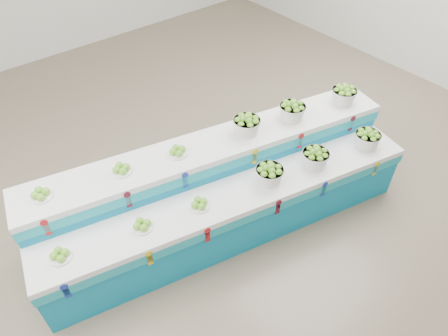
{
  "coord_description": "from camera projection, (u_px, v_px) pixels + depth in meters",
  "views": [
    {
      "loc": [
        -1.87,
        -2.81,
        3.87
      ],
      "look_at": [
        0.14,
        -0.34,
        0.87
      ],
      "focal_mm": 32.71,
      "sensor_mm": 36.0,
      "label": 1
    }
  ],
  "objects": [
    {
      "name": "ground",
      "position": [
        198.0,
        209.0,
        5.1
      ],
      "size": [
        10.0,
        10.0,
        0.0
      ],
      "primitive_type": "plane",
      "color": "#776453",
      "rests_on": "ground"
    },
    {
      "name": "display_stand",
      "position": [
        224.0,
        191.0,
        4.62
      ],
      "size": [
        4.4,
        2.0,
        1.02
      ],
      "primitive_type": null,
      "rotation": [
        0.0,
        0.0,
        -0.22
      ],
      "color": "#0D82B0",
      "rests_on": "ground"
    },
    {
      "name": "plate_lower_left",
      "position": [
        60.0,
        255.0,
        3.69
      ],
      "size": [
        0.25,
        0.25,
        0.1
      ],
      "primitive_type": "cylinder",
      "rotation": [
        0.0,
        0.0,
        -0.22
      ],
      "color": "white",
      "rests_on": "display_stand"
    },
    {
      "name": "plate_lower_mid",
      "position": [
        142.0,
        224.0,
        3.94
      ],
      "size": [
        0.25,
        0.25,
        0.1
      ],
      "primitive_type": "cylinder",
      "rotation": [
        0.0,
        0.0,
        -0.22
      ],
      "color": "white",
      "rests_on": "display_stand"
    },
    {
      "name": "plate_lower_right",
      "position": [
        199.0,
        204.0,
        4.14
      ],
      "size": [
        0.25,
        0.25,
        0.1
      ],
      "primitive_type": "cylinder",
      "rotation": [
        0.0,
        0.0,
        -0.22
      ],
      "color": "white",
      "rests_on": "display_stand"
    },
    {
      "name": "basket_lower_left",
      "position": [
        269.0,
        174.0,
        4.36
      ],
      "size": [
        0.36,
        0.36,
        0.23
      ],
      "primitive_type": null,
      "rotation": [
        0.0,
        0.0,
        -0.22
      ],
      "color": "silver",
      "rests_on": "display_stand"
    },
    {
      "name": "basket_lower_mid",
      "position": [
        315.0,
        157.0,
        4.55
      ],
      "size": [
        0.36,
        0.36,
        0.23
      ],
      "primitive_type": null,
      "rotation": [
        0.0,
        0.0,
        -0.22
      ],
      "color": "silver",
      "rests_on": "display_stand"
    },
    {
      "name": "basket_lower_right",
      "position": [
        367.0,
        138.0,
        4.8
      ],
      "size": [
        0.36,
        0.36,
        0.23
      ],
      "primitive_type": null,
      "rotation": [
        0.0,
        0.0,
        -0.22
      ],
      "color": "silver",
      "rests_on": "display_stand"
    },
    {
      "name": "plate_upper_left",
      "position": [
        40.0,
        194.0,
        3.82
      ],
      "size": [
        0.25,
        0.25,
        0.1
      ],
      "primitive_type": "cylinder",
      "rotation": [
        0.0,
        0.0,
        -0.22
      ],
      "color": "white",
      "rests_on": "display_stand"
    },
    {
      "name": "plate_upper_mid",
      "position": [
        121.0,
        168.0,
        4.08
      ],
      "size": [
        0.25,
        0.25,
        0.1
      ],
      "primitive_type": "cylinder",
      "rotation": [
        0.0,
        0.0,
        -0.22
      ],
      "color": "white",
      "rests_on": "display_stand"
    },
    {
      "name": "plate_upper_right",
      "position": [
        178.0,
        151.0,
        4.27
      ],
      "size": [
        0.25,
        0.25,
        0.1
      ],
      "primitive_type": "cylinder",
      "rotation": [
        0.0,
        0.0,
        -0.22
      ],
      "color": "white",
      "rests_on": "display_stand"
    },
    {
      "name": "basket_upper_left",
      "position": [
        247.0,
        125.0,
        4.5
      ],
      "size": [
        0.36,
        0.36,
        0.23
      ],
      "primitive_type": null,
      "rotation": [
        0.0,
        0.0,
        -0.22
      ],
      "color": "silver",
      "rests_on": "display_stand"
    },
    {
      "name": "basket_upper_mid",
      "position": [
        292.0,
        111.0,
        4.69
      ],
      "size": [
        0.36,
        0.36,
        0.23
      ],
      "primitive_type": null,
      "rotation": [
        0.0,
        0.0,
        -0.22
      ],
      "color": "silver",
      "rests_on": "display_stand"
    },
    {
      "name": "basket_upper_right",
      "position": [
        344.0,
        95.0,
        4.93
      ],
      "size": [
        0.36,
        0.36,
        0.23
      ],
      "primitive_type": null,
      "rotation": [
        0.0,
        0.0,
        -0.22
      ],
      "color": "silver",
      "rests_on": "display_stand"
    }
  ]
}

